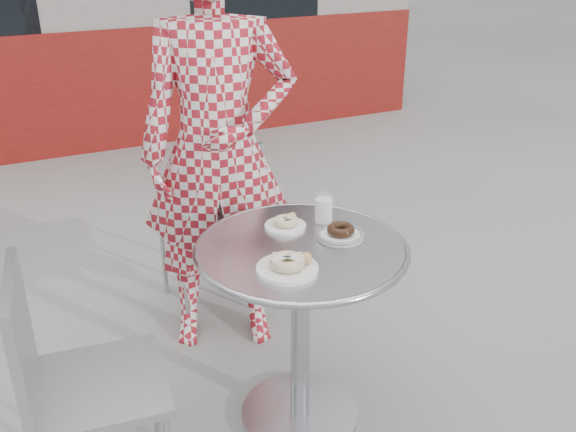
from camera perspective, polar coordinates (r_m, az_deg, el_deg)
name	(u,v)px	position (r m, az deg, el deg)	size (l,w,h in m)	color
ground	(293,415)	(2.68, 0.40, -17.25)	(60.00, 60.00, 0.00)	#989691
bistro_table	(301,292)	(2.33, 1.16, -6.75)	(0.76, 0.76, 0.77)	silver
chair_far	(210,256)	(3.22, -6.97, -3.58)	(0.43, 0.44, 0.89)	#A3A5AB
chair_left	(102,429)	(2.31, -16.23, -17.74)	(0.47, 0.46, 0.88)	#A3A5AB
seated_person	(219,151)	(2.73, -6.19, 5.80)	(0.66, 0.44, 1.82)	maroon
plate_far	(286,223)	(2.36, -0.20, -0.63)	(0.15, 0.15, 0.04)	white
plate_near	(288,265)	(2.07, 0.02, -4.35)	(0.20, 0.20, 0.05)	white
plate_checker	(341,233)	(2.30, 4.70, -1.52)	(0.17, 0.17, 0.04)	white
milk_cup	(324,209)	(2.39, 3.20, 0.60)	(0.07, 0.07, 0.11)	white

